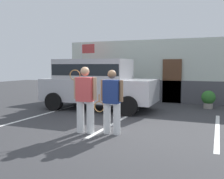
{
  "coord_description": "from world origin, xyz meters",
  "views": [
    {
      "loc": [
        2.51,
        -6.24,
        1.79
      ],
      "look_at": [
        -0.56,
        1.2,
        1.05
      ],
      "focal_mm": 41.65,
      "sensor_mm": 36.0,
      "label": 1
    }
  ],
  "objects_px": {
    "potted_plant_by_porch": "(208,99)",
    "flag_pole": "(85,61)",
    "tennis_player_man": "(85,99)",
    "tennis_player_woman": "(112,101)",
    "parked_suv": "(97,81)"
  },
  "relations": [
    {
      "from": "parked_suv",
      "to": "flag_pole",
      "type": "relative_size",
      "value": 1.59
    },
    {
      "from": "tennis_player_man",
      "to": "tennis_player_woman",
      "type": "height_order",
      "value": "tennis_player_man"
    },
    {
      "from": "flag_pole",
      "to": "parked_suv",
      "type": "bearing_deg",
      "value": -51.78
    },
    {
      "from": "parked_suv",
      "to": "tennis_player_man",
      "type": "relative_size",
      "value": 2.64
    },
    {
      "from": "parked_suv",
      "to": "tennis_player_man",
      "type": "height_order",
      "value": "parked_suv"
    },
    {
      "from": "potted_plant_by_porch",
      "to": "flag_pole",
      "type": "relative_size",
      "value": 0.26
    },
    {
      "from": "parked_suv",
      "to": "flag_pole",
      "type": "distance_m",
      "value": 2.96
    },
    {
      "from": "parked_suv",
      "to": "tennis_player_woman",
      "type": "bearing_deg",
      "value": -59.94
    },
    {
      "from": "tennis_player_man",
      "to": "potted_plant_by_porch",
      "type": "bearing_deg",
      "value": -120.95
    },
    {
      "from": "parked_suv",
      "to": "tennis_player_man",
      "type": "bearing_deg",
      "value": -70.2
    },
    {
      "from": "tennis_player_man",
      "to": "potted_plant_by_porch",
      "type": "distance_m",
      "value": 6.19
    },
    {
      "from": "parked_suv",
      "to": "tennis_player_woman",
      "type": "height_order",
      "value": "parked_suv"
    },
    {
      "from": "tennis_player_man",
      "to": "tennis_player_woman",
      "type": "relative_size",
      "value": 1.05
    },
    {
      "from": "tennis_player_man",
      "to": "tennis_player_woman",
      "type": "xyz_separation_m",
      "value": [
        0.69,
        0.17,
        -0.05
      ]
    },
    {
      "from": "potted_plant_by_porch",
      "to": "flag_pole",
      "type": "height_order",
      "value": "flag_pole"
    }
  ]
}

